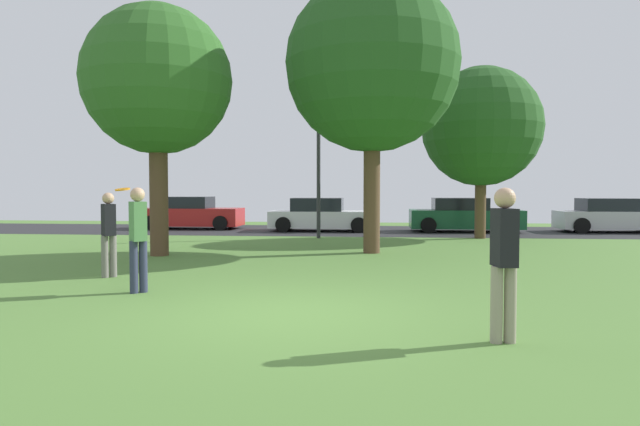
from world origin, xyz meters
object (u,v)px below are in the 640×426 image
Objects in this scene: birch_tree_lone at (372,66)px; person_bystander at (504,256)px; maple_tree_near at (481,127)px; maple_tree_far at (157,81)px; parked_car_green at (464,216)px; street_lamp_post at (319,176)px; parked_car_red at (191,214)px; parked_car_silver at (611,217)px; parked_car_white at (321,216)px; person_catcher at (109,230)px; frisbee_disc at (123,189)px; person_thrower at (138,234)px.

person_bystander is at bearing -79.99° from birch_tree_lone.
maple_tree_far is at bearing -147.09° from maple_tree_near.
street_lamp_post is at bearing -147.55° from parked_car_green.
parked_car_red reaches higher than parked_car_silver.
person_bystander is 0.40× the size of parked_car_white.
person_catcher is 1.36m from frisbee_disc.
parked_car_red is 1.03× the size of parked_car_silver.
birch_tree_lone is (-3.90, -5.01, 1.16)m from maple_tree_near.
person_thrower is (-7.84, -11.39, -3.02)m from maple_tree_near.
maple_tree_near is 3.62× the size of person_catcher.
birch_tree_lone is at bearing 92.38° from person_catcher.
person_catcher reaches higher than parked_car_green.
maple_tree_near reaches higher than person_bystander.
person_catcher is 4.86× the size of frisbee_disc.
maple_tree_far is 5.83m from birch_tree_lone.
frisbee_disc is at bearing 53.13° from person_bystander.
birch_tree_lone is at bearing -74.63° from parked_car_white.
street_lamp_post is (2.59, 10.17, 0.47)m from frisbee_disc.
maple_tree_near is at bearing 52.08° from birch_tree_lone.
person_bystander is (-2.33, -13.92, -3.03)m from maple_tree_near.
frisbee_disc is (-8.45, -10.67, -2.26)m from maple_tree_near.
parked_car_silver is at bearing 30.19° from maple_tree_near.
person_catcher is 13.87m from parked_car_red.
parked_car_green is at bearing 91.36° from maple_tree_near.
parked_car_red is 0.97× the size of parked_car_green.
parked_car_white is 3.83m from street_lamp_post.
maple_tree_near is 14.44m from person_bystander.
person_thrower reaches higher than person_catcher.
parked_car_green is (2.25, 17.10, -0.34)m from person_bystander.
birch_tree_lone is 8.59m from person_thrower.
frisbee_disc is at bearing -75.73° from parked_car_red.
maple_tree_near is 1.38× the size of street_lamp_post.
person_bystander is 17.31m from parked_car_white.
street_lamp_post is at bearing -50.63° from person_thrower.
parked_car_silver is at bearing -83.20° from person_thrower.
maple_tree_far is 1.50× the size of parked_car_red.
person_thrower is 0.40× the size of street_lamp_post.
person_bystander is 0.39× the size of parked_car_green.
birch_tree_lone is at bearing 1.12° from person_bystander.
frisbee_disc is at bearing -99.78° from parked_car_white.
maple_tree_near is 11.42m from maple_tree_far.
parked_car_silver is (9.84, 8.46, -4.55)m from birch_tree_lone.
maple_tree_near is 1.39× the size of parked_car_white.
person_bystander is at bearing -115.43° from parked_car_silver.
birch_tree_lone is 9.44m from parked_car_white.
person_bystander is at bearing -97.50° from parked_car_green.
person_catcher is (-5.24, -4.84, -4.25)m from birch_tree_lone.
frisbee_disc is (-6.12, 3.25, 0.77)m from person_bystander.
birch_tree_lone is 4.46× the size of person_catcher.
person_thrower is 0.42× the size of parked_car_silver.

